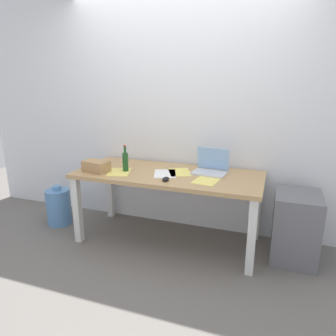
% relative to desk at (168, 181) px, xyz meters
% --- Properties ---
extents(ground_plane, '(8.00, 8.00, 0.00)m').
position_rel_desk_xyz_m(ground_plane, '(0.00, 0.00, -0.65)').
color(ground_plane, slate).
extents(back_wall, '(5.20, 0.08, 2.60)m').
position_rel_desk_xyz_m(back_wall, '(0.00, 0.46, 0.65)').
color(back_wall, white).
rests_on(back_wall, ground).
extents(desk, '(1.86, 0.79, 0.74)m').
position_rel_desk_xyz_m(desk, '(0.00, 0.00, 0.00)').
color(desk, tan).
rests_on(desk, ground).
extents(laptop_right, '(0.35, 0.28, 0.25)m').
position_rel_desk_xyz_m(laptop_right, '(0.40, 0.14, 0.14)').
color(laptop_right, silver).
rests_on(laptop_right, desk).
extents(beer_bottle, '(0.06, 0.06, 0.27)m').
position_rel_desk_xyz_m(beer_bottle, '(-0.43, -0.09, 0.19)').
color(beer_bottle, '#1E5123').
rests_on(beer_bottle, desk).
extents(computer_mouse, '(0.07, 0.10, 0.03)m').
position_rel_desk_xyz_m(computer_mouse, '(0.07, -0.25, 0.11)').
color(computer_mouse, black).
rests_on(computer_mouse, desk).
extents(cardboard_box, '(0.28, 0.21, 0.11)m').
position_rel_desk_xyz_m(cardboard_box, '(-0.70, -0.20, 0.15)').
color(cardboard_box, tan).
rests_on(cardboard_box, desk).
extents(paper_sheet_front_left, '(0.29, 0.34, 0.00)m').
position_rel_desk_xyz_m(paper_sheet_front_left, '(-0.47, -0.14, 0.09)').
color(paper_sheet_front_left, '#F4E06B').
rests_on(paper_sheet_front_left, desk).
extents(paper_sheet_front_right, '(0.25, 0.32, 0.00)m').
position_rel_desk_xyz_m(paper_sheet_front_right, '(0.42, -0.11, 0.09)').
color(paper_sheet_front_right, '#F4E06B').
rests_on(paper_sheet_front_right, desk).
extents(paper_sheet_center, '(0.30, 0.35, 0.00)m').
position_rel_desk_xyz_m(paper_sheet_center, '(-0.02, -0.04, 0.09)').
color(paper_sheet_center, white).
rests_on(paper_sheet_center, desk).
extents(paper_sheet_near_back, '(0.32, 0.36, 0.00)m').
position_rel_desk_xyz_m(paper_sheet_near_back, '(0.10, 0.06, 0.09)').
color(paper_sheet_near_back, '#F4E06B').
rests_on(paper_sheet_near_back, desk).
extents(water_cooler_jug, '(0.28, 0.28, 0.47)m').
position_rel_desk_xyz_m(water_cooler_jug, '(-1.34, -0.05, -0.44)').
color(water_cooler_jug, '#598CC6').
rests_on(water_cooler_jug, ground).
extents(filing_cabinet, '(0.40, 0.48, 0.65)m').
position_rel_desk_xyz_m(filing_cabinet, '(1.23, 0.06, -0.33)').
color(filing_cabinet, slate).
rests_on(filing_cabinet, ground).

